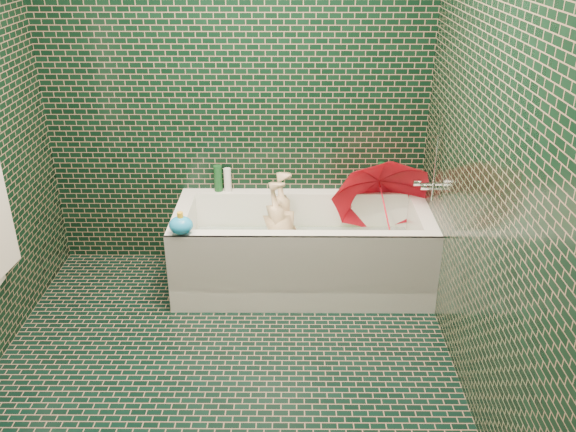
{
  "coord_description": "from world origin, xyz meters",
  "views": [
    {
      "loc": [
        0.38,
        -2.61,
        2.26
      ],
      "look_at": [
        0.35,
        0.82,
        0.61
      ],
      "focal_mm": 38.0,
      "sensor_mm": 36.0,
      "label": 1
    }
  ],
  "objects_px": {
    "umbrella": "(385,210)",
    "bath_toy": "(181,225)",
    "child": "(284,244)",
    "bathtub": "(302,257)",
    "rubber_duck": "(391,186)"
  },
  "relations": [
    {
      "from": "child",
      "to": "bathtub",
      "type": "bearing_deg",
      "value": 108.45
    },
    {
      "from": "bathtub",
      "to": "child",
      "type": "bearing_deg",
      "value": -179.84
    },
    {
      "from": "bathtub",
      "to": "child",
      "type": "xyz_separation_m",
      "value": [
        -0.13,
        -0.0,
        0.1
      ]
    },
    {
      "from": "child",
      "to": "umbrella",
      "type": "distance_m",
      "value": 0.72
    },
    {
      "from": "child",
      "to": "umbrella",
      "type": "bearing_deg",
      "value": 113.86
    },
    {
      "from": "bathtub",
      "to": "umbrella",
      "type": "xyz_separation_m",
      "value": [
        0.55,
        0.07,
        0.33
      ]
    },
    {
      "from": "bathtub",
      "to": "rubber_duck",
      "type": "bearing_deg",
      "value": 29.46
    },
    {
      "from": "bathtub",
      "to": "umbrella",
      "type": "distance_m",
      "value": 0.65
    },
    {
      "from": "umbrella",
      "to": "bathtub",
      "type": "bearing_deg",
      "value": -168.51
    },
    {
      "from": "umbrella",
      "to": "rubber_duck",
      "type": "height_order",
      "value": "umbrella"
    },
    {
      "from": "bathtub",
      "to": "rubber_duck",
      "type": "height_order",
      "value": "rubber_duck"
    },
    {
      "from": "bathtub",
      "to": "umbrella",
      "type": "height_order",
      "value": "umbrella"
    },
    {
      "from": "child",
      "to": "rubber_duck",
      "type": "relative_size",
      "value": 8.35
    },
    {
      "from": "child",
      "to": "umbrella",
      "type": "height_order",
      "value": "umbrella"
    },
    {
      "from": "umbrella",
      "to": "bath_toy",
      "type": "xyz_separation_m",
      "value": [
        -1.3,
        -0.39,
        0.07
      ]
    }
  ]
}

